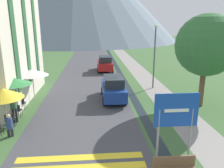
# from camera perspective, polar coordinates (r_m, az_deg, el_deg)

# --- Properties ---
(ground_plane) EXTENTS (160.00, 160.00, 0.00)m
(ground_plane) POSITION_cam_1_polar(r_m,az_deg,el_deg) (25.17, -0.54, 2.63)
(ground_plane) COLOR #3D6033
(road) EXTENTS (6.40, 60.00, 0.01)m
(road) POSITION_cam_1_polar(r_m,az_deg,el_deg) (34.93, -5.90, 6.18)
(road) COLOR #424247
(road) RESTS_ON ground_plane
(footpath) EXTENTS (2.20, 60.00, 0.01)m
(footpath) POSITION_cam_1_polar(r_m,az_deg,el_deg) (35.34, 4.10, 6.33)
(footpath) COLOR gray
(footpath) RESTS_ON ground_plane
(drainage_channel) EXTENTS (0.60, 60.00, 0.00)m
(drainage_channel) POSITION_cam_1_polar(r_m,az_deg,el_deg) (35.06, 0.20, 6.29)
(drainage_channel) COLOR black
(drainage_channel) RESTS_ON ground_plane
(crosswalk_marking) EXTENTS (5.44, 1.84, 0.01)m
(crosswalk_marking) POSITION_cam_1_polar(r_m,az_deg,el_deg) (9.49, -8.53, -20.81)
(crosswalk_marking) COLOR yellow
(crosswalk_marking) RESTS_ON ground_plane
(road_sign) EXTENTS (1.85, 0.11, 2.93)m
(road_sign) POSITION_cam_1_polar(r_m,az_deg,el_deg) (9.40, 16.35, -8.09)
(road_sign) COLOR gray
(road_sign) RESTS_ON ground_plane
(parked_car_near) EXTENTS (1.74, 4.03, 1.82)m
(parked_car_near) POSITION_cam_1_polar(r_m,az_deg,el_deg) (16.47, 0.34, -1.05)
(parked_car_near) COLOR navy
(parked_car_near) RESTS_ON ground_plane
(parked_car_far) EXTENTS (1.83, 3.83, 1.82)m
(parked_car_far) POSITION_cam_1_polar(r_m,az_deg,el_deg) (26.69, -1.84, 5.35)
(parked_car_far) COLOR #A31919
(parked_car_far) RESTS_ON ground_plane
(cafe_chair_far_left) EXTENTS (0.40, 0.40, 0.85)m
(cafe_chair_far_left) POSITION_cam_1_polar(r_m,az_deg,el_deg) (15.83, -22.50, -4.48)
(cafe_chair_far_left) COLOR #232328
(cafe_chair_far_left) RESTS_ON ground_plane
(cafe_chair_near_right) EXTENTS (0.40, 0.40, 0.85)m
(cafe_chair_near_right) POSITION_cam_1_polar(r_m,az_deg,el_deg) (13.49, -24.98, -8.20)
(cafe_chair_near_right) COLOR #232328
(cafe_chair_near_right) RESTS_ON ground_plane
(cafe_chair_middle) EXTENTS (0.40, 0.40, 0.85)m
(cafe_chair_middle) POSITION_cam_1_polar(r_m,az_deg,el_deg) (14.65, -23.47, -6.17)
(cafe_chair_middle) COLOR #232328
(cafe_chair_middle) RESTS_ON ground_plane
(cafe_chair_near_left) EXTENTS (0.40, 0.40, 0.85)m
(cafe_chair_near_left) POSITION_cam_1_polar(r_m,az_deg,el_deg) (13.37, -25.25, -8.43)
(cafe_chair_near_left) COLOR #232328
(cafe_chair_near_left) RESTS_ON ground_plane
(cafe_umbrella_front_yellow) EXTENTS (2.01, 2.01, 2.39)m
(cafe_umbrella_front_yellow) POSITION_cam_1_polar(r_m,az_deg,el_deg) (12.65, -26.51, -2.19)
(cafe_umbrella_front_yellow) COLOR #B7B2A8
(cafe_umbrella_front_yellow) RESTS_ON ground_plane
(cafe_umbrella_middle_green) EXTENTS (1.99, 1.99, 2.43)m
(cafe_umbrella_middle_green) POSITION_cam_1_polar(r_m,az_deg,el_deg) (14.42, -24.04, 0.63)
(cafe_umbrella_middle_green) COLOR #B7B2A8
(cafe_umbrella_middle_green) RESTS_ON ground_plane
(cafe_umbrella_rear_white) EXTENTS (2.30, 2.30, 2.41)m
(cafe_umbrella_rear_white) POSITION_cam_1_polar(r_m,az_deg,el_deg) (16.97, -20.14, 2.87)
(cafe_umbrella_rear_white) COLOR #B7B2A8
(cafe_umbrella_rear_white) RESTS_ON ground_plane
(person_seated_near) EXTENTS (0.32, 0.32, 1.24)m
(person_seated_near) POSITION_cam_1_polar(r_m,az_deg,el_deg) (12.38, -25.25, -9.48)
(person_seated_near) COLOR #282833
(person_seated_near) RESTS_ON ground_plane
(person_standing_terrace) EXTENTS (0.32, 0.32, 1.69)m
(person_standing_terrace) POSITION_cam_1_polar(r_m,az_deg,el_deg) (13.90, -24.27, -5.33)
(person_standing_terrace) COLOR #282833
(person_standing_terrace) RESTS_ON ground_plane
(streetlamp) EXTENTS (0.28, 0.28, 5.53)m
(streetlamp) POSITION_cam_1_polar(r_m,az_deg,el_deg) (19.45, 11.07, 8.28)
(streetlamp) COLOR #515156
(streetlamp) RESTS_ON ground_plane
(tree_by_path) EXTENTS (4.09, 4.09, 6.28)m
(tree_by_path) POSITION_cam_1_polar(r_m,az_deg,el_deg) (15.82, 23.46, 9.25)
(tree_by_path) COLOR brown
(tree_by_path) RESTS_ON ground_plane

